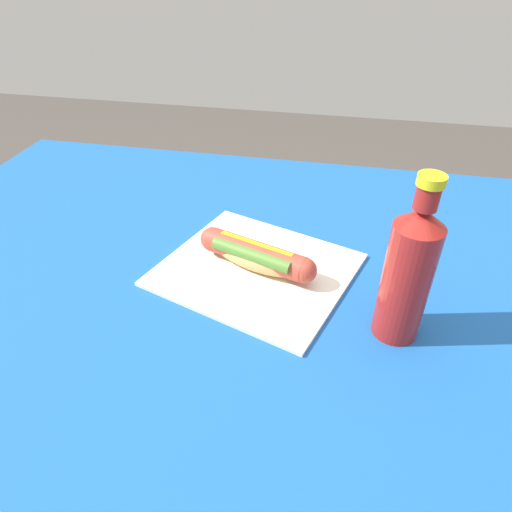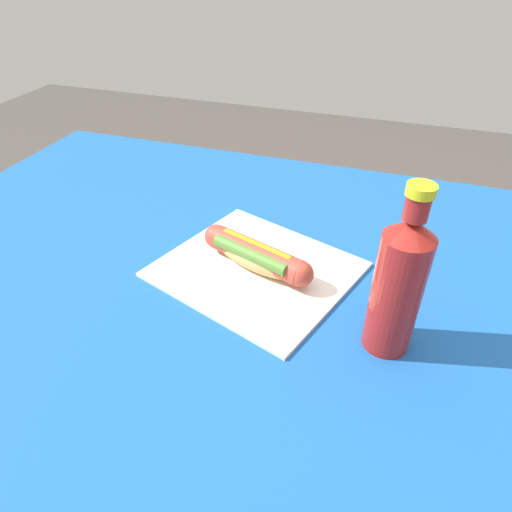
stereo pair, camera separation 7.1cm
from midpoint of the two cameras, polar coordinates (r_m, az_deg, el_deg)
ground_plane at (r=1.29m, az=-1.10°, el=-29.03°), size 6.00×6.00×0.00m
dining_table at (r=0.78m, az=-1.62°, el=-9.85°), size 1.25×0.97×0.73m
paper_wrapper at (r=0.72m, az=2.80°, el=-1.83°), size 0.35×0.33×0.01m
hot_dog at (r=0.71m, az=2.82°, el=0.01°), size 0.20×0.10×0.05m
soda_bottle at (r=0.58m, az=21.08°, el=-3.45°), size 0.06×0.06×0.24m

